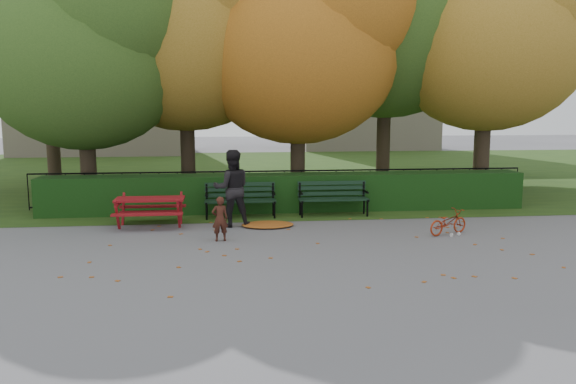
{
  "coord_description": "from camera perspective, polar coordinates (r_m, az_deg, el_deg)",
  "views": [
    {
      "loc": [
        -1.67,
        -10.45,
        2.76
      ],
      "look_at": [
        -0.35,
        1.26,
        1.0
      ],
      "focal_mm": 35.0,
      "sensor_mm": 36.0,
      "label": 1
    }
  ],
  "objects": [
    {
      "name": "ground",
      "position": [
        10.94,
        2.58,
        -6.13
      ],
      "size": [
        90.0,
        90.0,
        0.0
      ],
      "primitive_type": "plane",
      "color": "slate",
      "rests_on": "ground"
    },
    {
      "name": "bicycle",
      "position": [
        12.86,
        15.96,
        -2.96
      ],
      "size": [
        1.12,
        0.77,
        0.56
      ],
      "primitive_type": "imported",
      "rotation": [
        0.0,
        0.0,
        1.99
      ],
      "color": "maroon",
      "rests_on": "ground"
    },
    {
      "name": "adult",
      "position": [
        13.21,
        -5.73,
        0.39
      ],
      "size": [
        0.94,
        0.76,
        1.81
      ],
      "primitive_type": "imported",
      "rotation": [
        0.0,
        0.0,
        3.23
      ],
      "color": "black",
      "rests_on": "ground"
    },
    {
      "name": "leaf_pile",
      "position": [
        13.27,
        -2.08,
        -3.32
      ],
      "size": [
        1.41,
        1.13,
        0.09
      ],
      "primitive_type": "ellipsoid",
      "rotation": [
        0.0,
        0.0,
        -0.24
      ],
      "color": "maroon",
      "rests_on": "ground"
    },
    {
      "name": "leaf_scatter",
      "position": [
        11.22,
        2.34,
        -5.72
      ],
      "size": [
        9.0,
        5.7,
        0.01
      ],
      "primitive_type": null,
      "color": "maroon",
      "rests_on": "ground"
    },
    {
      "name": "tree_f",
      "position": [
        20.64,
        -22.63,
        16.03
      ],
      "size": [
        6.93,
        6.6,
        9.19
      ],
      "color": "#30211A",
      "rests_on": "ground"
    },
    {
      "name": "hedge",
      "position": [
        15.21,
        -0.06,
        -0.05
      ],
      "size": [
        13.0,
        0.9,
        1.0
      ],
      "primitive_type": "cube",
      "color": "black",
      "rests_on": "ground"
    },
    {
      "name": "building_left",
      "position": [
        37.48,
        -18.34,
        15.35
      ],
      "size": [
        10.0,
        7.0,
        15.0
      ],
      "primitive_type": "cube",
      "color": "#C4B19C",
      "rests_on": "ground"
    },
    {
      "name": "building_right",
      "position": [
        39.78,
        7.86,
        13.1
      ],
      "size": [
        9.0,
        6.0,
        12.0
      ],
      "primitive_type": "cube",
      "color": "#C4B19C",
      "rests_on": "ground"
    },
    {
      "name": "iron_fence",
      "position": [
        15.99,
        -0.38,
        0.51
      ],
      "size": [
        14.0,
        0.04,
        1.02
      ],
      "color": "black",
      "rests_on": "ground"
    },
    {
      "name": "tree_a",
      "position": [
        16.5,
        -19.31,
        14.16
      ],
      "size": [
        5.88,
        5.6,
        7.48
      ],
      "color": "#30211A",
      "rests_on": "ground"
    },
    {
      "name": "picnic_table",
      "position": [
        13.57,
        -13.84,
        -1.22
      ],
      "size": [
        1.59,
        1.28,
        0.77
      ],
      "rotation": [
        0.0,
        0.0,
        0.0
      ],
      "color": "maroon",
      "rests_on": "ground"
    },
    {
      "name": "child",
      "position": [
        11.82,
        -6.93,
        -2.73
      ],
      "size": [
        0.38,
        0.28,
        0.95
      ],
      "primitive_type": "imported",
      "rotation": [
        0.0,
        0.0,
        3.32
      ],
      "color": "#3D1C13",
      "rests_on": "ground"
    },
    {
      "name": "bench_left",
      "position": [
        14.33,
        -4.87,
        -0.53
      ],
      "size": [
        1.8,
        0.57,
        0.88
      ],
      "color": "black",
      "rests_on": "ground"
    },
    {
      "name": "tree_b",
      "position": [
        17.41,
        -9.32,
        17.12
      ],
      "size": [
        6.72,
        6.4,
        8.79
      ],
      "color": "#30211A",
      "rests_on": "ground"
    },
    {
      "name": "tree_g",
      "position": [
        22.7,
        20.45,
        14.59
      ],
      "size": [
        6.3,
        6.0,
        8.55
      ],
      "color": "#30211A",
      "rests_on": "ground"
    },
    {
      "name": "tree_c",
      "position": [
        16.73,
        2.31,
        15.58
      ],
      "size": [
        6.3,
        6.0,
        8.0
      ],
      "color": "#30211A",
      "rests_on": "ground"
    },
    {
      "name": "bench_right",
      "position": [
        14.59,
        4.59,
        -0.36
      ],
      "size": [
        1.8,
        0.57,
        0.88
      ],
      "color": "black",
      "rests_on": "ground"
    },
    {
      "name": "grass_strip",
      "position": [
        24.66,
        -2.51,
        2.08
      ],
      "size": [
        90.0,
        90.0,
        0.0
      ],
      "primitive_type": "plane",
      "color": "#1F3A13",
      "rests_on": "ground"
    },
    {
      "name": "tree_e",
      "position": [
        18.32,
        20.97,
        15.24
      ],
      "size": [
        6.09,
        5.8,
        8.16
      ],
      "color": "#30211A",
      "rests_on": "ground"
    },
    {
      "name": "tree_d",
      "position": [
        18.81,
        11.41,
        18.2
      ],
      "size": [
        7.14,
        6.8,
        9.58
      ],
      "color": "#30211A",
      "rests_on": "ground"
    }
  ]
}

